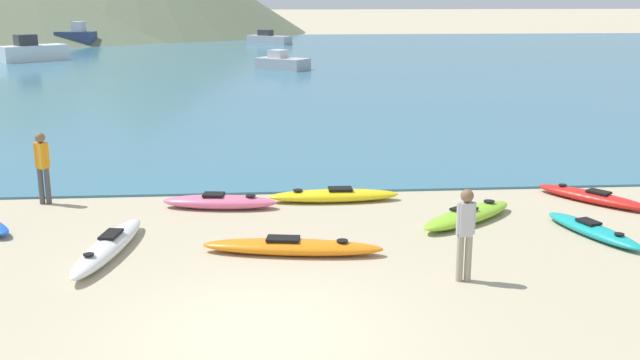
# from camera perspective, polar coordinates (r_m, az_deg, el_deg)

# --- Properties ---
(ground_plane) EXTENTS (400.00, 400.00, 0.00)m
(ground_plane) POSITION_cam_1_polar(r_m,az_deg,el_deg) (11.54, -4.65, -11.55)
(ground_plane) COLOR tan
(bay_water) EXTENTS (160.00, 70.00, 0.06)m
(bay_water) POSITION_cam_1_polar(r_m,az_deg,el_deg) (53.58, -4.65, 8.85)
(bay_water) COLOR teal
(bay_water) RESTS_ON ground_plane
(kayak_on_sand_0) EXTENTS (3.62, 1.19, 0.34)m
(kayak_on_sand_0) POSITION_cam_1_polar(r_m,az_deg,el_deg) (14.70, -2.14, -5.11)
(kayak_on_sand_0) COLOR orange
(kayak_on_sand_0) RESTS_ON ground_plane
(kayak_on_sand_1) EXTENTS (2.77, 2.42, 0.36)m
(kayak_on_sand_1) POSITION_cam_1_polar(r_m,az_deg,el_deg) (16.99, 11.18, -2.65)
(kayak_on_sand_1) COLOR #8CCC2D
(kayak_on_sand_1) RESTS_ON ground_plane
(kayak_on_sand_3) EXTENTS (2.27, 2.70, 0.32)m
(kayak_on_sand_3) POSITION_cam_1_polar(r_m,az_deg,el_deg) (19.38, 20.05, -1.22)
(kayak_on_sand_3) COLOR red
(kayak_on_sand_3) RESTS_ON ground_plane
(kayak_on_sand_4) EXTENTS (1.39, 2.71, 0.30)m
(kayak_on_sand_4) POSITION_cam_1_polar(r_m,az_deg,el_deg) (16.77, 20.05, -3.60)
(kayak_on_sand_4) COLOR teal
(kayak_on_sand_4) RESTS_ON ground_plane
(kayak_on_sand_5) EXTENTS (1.14, 3.54, 0.39)m
(kayak_on_sand_5) POSITION_cam_1_polar(r_m,az_deg,el_deg) (15.21, -15.82, -4.88)
(kayak_on_sand_5) COLOR white
(kayak_on_sand_5) RESTS_ON ground_plane
(kayak_on_sand_6) EXTENTS (3.20, 0.70, 0.34)m
(kayak_on_sand_6) POSITION_cam_1_polar(r_m,az_deg,el_deg) (18.30, 1.05, -1.19)
(kayak_on_sand_6) COLOR yellow
(kayak_on_sand_6) RESTS_ON ground_plane
(kayak_on_sand_7) EXTENTS (2.78, 1.04, 0.36)m
(kayak_on_sand_7) POSITION_cam_1_polar(r_m,az_deg,el_deg) (17.88, -7.67, -1.65)
(kayak_on_sand_7) COLOR #E5668C
(kayak_on_sand_7) RESTS_ON ground_plane
(person_near_foreground) EXTENTS (0.34, 0.23, 1.69)m
(person_near_foreground) POSITION_cam_1_polar(r_m,az_deg,el_deg) (13.35, 11.03, -3.69)
(person_near_foreground) COLOR gray
(person_near_foreground) RESTS_ON ground_plane
(person_near_waterline) EXTENTS (0.36, 0.30, 1.75)m
(person_near_waterline) POSITION_cam_1_polar(r_m,az_deg,el_deg) (19.08, -20.41, 1.20)
(person_near_waterline) COLOR #4C4C4C
(person_near_waterline) RESTS_ON ground_plane
(moored_boat_0) EXTENTS (3.67, 3.32, 1.24)m
(moored_boat_0) POSITION_cam_1_polar(r_m,az_deg,el_deg) (48.99, -2.92, 8.92)
(moored_boat_0) COLOR #B2B2B7
(moored_boat_0) RESTS_ON bay_water
(moored_boat_1) EXTENTS (4.34, 3.92, 1.32)m
(moored_boat_1) POSITION_cam_1_polar(r_m,az_deg,el_deg) (73.00, -3.92, 10.67)
(moored_boat_1) COLOR #B2B2B7
(moored_boat_1) RESTS_ON bay_water
(moored_boat_2) EXTENTS (4.68, 4.23, 1.90)m
(moored_boat_2) POSITION_cam_1_polar(r_m,az_deg,el_deg) (58.74, -21.08, 9.11)
(moored_boat_2) COLOR white
(moored_boat_2) RESTS_ON bay_water
(moored_boat_3) EXTENTS (3.69, 2.44, 2.19)m
(moored_boat_3) POSITION_cam_1_polar(r_m,az_deg,el_deg) (73.85, -18.08, 10.30)
(moored_boat_3) COLOR navy
(moored_boat_3) RESTS_ON bay_water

